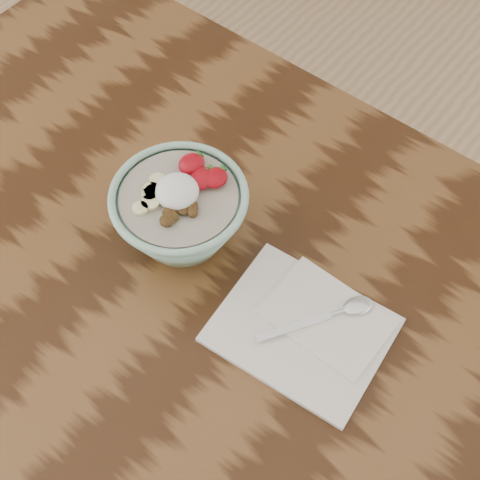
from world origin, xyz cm
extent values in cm
cube|color=#331C0C|center=(0.00, 0.00, 73.00)|extent=(160.00, 90.00, 4.00)
cylinder|color=#4C2D19|center=(-72.00, 37.00, 35.50)|extent=(7.00, 7.00, 71.00)
cylinder|color=#91C4AC|center=(-13.76, 1.09, 75.66)|extent=(9.26, 9.26, 1.32)
torus|color=#91C4AC|center=(-13.76, 1.09, 86.47)|extent=(21.06, 21.06, 1.21)
cylinder|color=#B1A592|center=(-13.76, 1.09, 85.81)|extent=(17.87, 17.87, 1.10)
ellipsoid|color=white|center=(-13.85, 1.07, 87.62)|extent=(6.53, 6.53, 3.59)
ellipsoid|color=maroon|center=(-12.73, 4.92, 87.30)|extent=(3.44, 3.78, 1.89)
cone|color=#286623|center=(-12.73, 6.47, 87.60)|extent=(1.40, 1.03, 1.52)
ellipsoid|color=maroon|center=(-12.62, 5.68, 87.33)|extent=(3.51, 3.87, 1.93)
cone|color=#286623|center=(-12.62, 7.26, 87.63)|extent=(1.40, 1.03, 1.52)
ellipsoid|color=maroon|center=(-11.22, 6.63, 87.36)|extent=(3.63, 3.99, 2.00)
cone|color=#286623|center=(-11.22, 8.27, 87.66)|extent=(1.40, 1.03, 1.52)
ellipsoid|color=maroon|center=(-15.70, 6.43, 87.42)|extent=(3.84, 4.23, 2.11)
cone|color=#286623|center=(-15.70, 8.16, 87.72)|extent=(1.40, 1.03, 1.52)
cylinder|color=#F6E6A2|center=(-16.05, -2.47, 86.76)|extent=(2.79, 2.79, 0.70)
cylinder|color=#F6E6A2|center=(-18.00, 1.20, 86.76)|extent=(2.45, 2.45, 0.70)
cylinder|color=#F6E6A2|center=(-17.14, -1.45, 86.76)|extent=(2.42, 2.42, 0.70)
cylinder|color=#F6E6A2|center=(-17.63, -0.63, 86.76)|extent=(2.36, 2.36, 0.70)
cylinder|color=#F6E6A2|center=(-16.49, -4.20, 86.76)|extent=(2.35, 2.35, 0.70)
cylinder|color=#F6E6A2|center=(-17.16, -0.85, 86.76)|extent=(2.42, 2.42, 0.70)
ellipsoid|color=#4F3617|center=(-9.93, -0.03, 87.06)|extent=(2.40, 2.48, 1.59)
ellipsoid|color=#4F3617|center=(-12.92, -2.42, 86.85)|extent=(1.29, 1.54, 0.73)
ellipsoid|color=#4F3617|center=(-10.30, 0.41, 86.94)|extent=(1.92, 2.06, 1.01)
ellipsoid|color=#4F3617|center=(-11.85, -3.53, 87.13)|extent=(2.96, 2.95, 1.41)
ellipsoid|color=#4F3617|center=(-12.87, -1.83, 87.03)|extent=(2.29, 2.41, 1.11)
ellipsoid|color=#4F3617|center=(-11.66, -2.34, 87.01)|extent=(2.20, 1.98, 0.93)
ellipsoid|color=#4F3617|center=(-12.62, -2.11, 87.12)|extent=(2.70, 2.71, 1.10)
ellipsoid|color=#4F3617|center=(-10.89, 0.79, 87.00)|extent=(2.02, 1.88, 1.33)
ellipsoid|color=#4F3617|center=(-11.24, -0.54, 87.05)|extent=(2.61, 2.57, 0.99)
cylinder|color=#44933E|center=(-12.51, 0.36, 88.36)|extent=(0.93, 1.58, 0.24)
cylinder|color=#44933E|center=(-14.08, 1.82, 88.36)|extent=(0.35, 1.69, 0.24)
cylinder|color=#44933E|center=(-15.35, 2.60, 88.36)|extent=(1.22, 1.46, 0.24)
cylinder|color=#44933E|center=(-13.27, 0.10, 88.36)|extent=(1.22, 0.38, 0.22)
cylinder|color=#44933E|center=(-15.45, 0.58, 88.36)|extent=(0.41, 1.90, 0.25)
cylinder|color=#44933E|center=(-14.23, 0.97, 88.36)|extent=(1.32, 1.30, 0.24)
cylinder|color=#44933E|center=(-13.83, 3.42, 88.36)|extent=(0.57, 1.38, 0.23)
cylinder|color=#44933E|center=(-12.17, 1.70, 88.36)|extent=(1.16, 0.46, 0.22)
cylinder|color=#44933E|center=(-11.75, 1.37, 88.36)|extent=(0.26, 1.88, 0.25)
cylinder|color=#44933E|center=(-15.06, 3.16, 88.36)|extent=(1.38, 0.42, 0.23)
cube|color=white|center=(10.90, -0.57, 75.47)|extent=(26.29, 22.02, 0.95)
cube|color=white|center=(12.79, 3.21, 76.23)|extent=(18.12, 12.52, 0.57)
cube|color=silver|center=(9.99, -1.44, 76.69)|extent=(7.23, 10.51, 0.36)
cylinder|color=silver|center=(13.95, 4.81, 76.87)|extent=(2.24, 2.97, 0.71)
ellipsoid|color=silver|center=(15.52, 7.29, 77.00)|extent=(5.14, 5.63, 0.97)
camera|label=1|loc=(29.95, -39.36, 166.39)|focal=50.00mm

